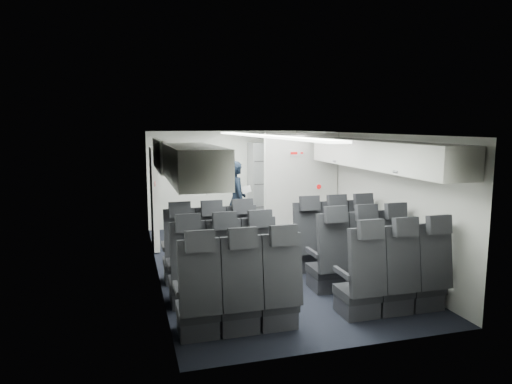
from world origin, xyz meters
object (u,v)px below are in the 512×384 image
seat_row_front (273,249)px  boarding_door (154,197)px  carry_on_bag (175,158)px  seat_row_rear (320,289)px  galley_unit (268,185)px  flight_attendant (237,201)px  seat_row_mid (293,266)px

seat_row_front → boarding_door: (-1.64, 2.09, 0.55)m
carry_on_bag → seat_row_front: bearing=-16.6°
seat_row_rear → carry_on_bag: (-1.41, 2.23, 1.38)m
seat_row_rear → boarding_door: size_ratio=1.79×
seat_row_rear → galley_unit: size_ratio=1.75×
flight_attendant → seat_row_front: bearing=178.6°
carry_on_bag → flight_attendant: bearing=53.3°
galley_unit → boarding_door: (-2.59, -1.17, 0.00)m
seat_row_mid → seat_row_front: bearing=90.0°
galley_unit → carry_on_bag: carry_on_bag is taller
seat_row_mid → galley_unit: 4.30m
seat_row_mid → carry_on_bag: 2.38m
seat_row_rear → flight_attendant: (-0.03, 4.06, 0.39)m
galley_unit → boarding_door: bearing=-155.7°
seat_row_rear → galley_unit: (0.95, 5.05, 0.55)m
flight_attendant → boarding_door: bearing=93.9°
galley_unit → carry_on_bag: 3.77m
seat_row_rear → boarding_door: 4.25m
flight_attendant → seat_row_mid: bearing=178.4°
boarding_door → seat_row_mid: bearing=-61.2°
seat_row_front → galley_unit: galley_unit is taller
seat_row_front → boarding_door: size_ratio=1.79×
carry_on_bag → galley_unit: bearing=50.5°
seat_row_front → flight_attendant: 2.29m
seat_row_front → seat_row_mid: 0.90m
seat_row_front → seat_row_mid: bearing=-90.0°
seat_row_rear → seat_row_mid: bearing=90.0°
flight_attendant → carry_on_bag: carry_on_bag is taller
seat_row_mid → galley_unit: galley_unit is taller
galley_unit → flight_attendant: galley_unit is taller
seat_row_mid → flight_attendant: flight_attendant is taller
seat_row_rear → boarding_door: (-1.64, 3.89, 0.55)m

